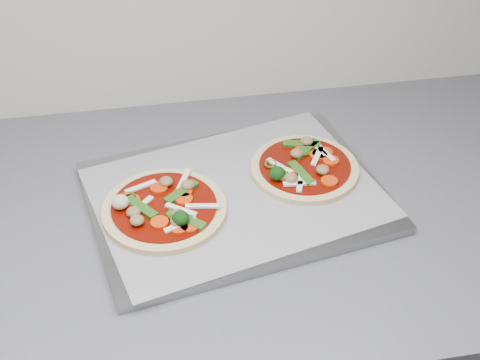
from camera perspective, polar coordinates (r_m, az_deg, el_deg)
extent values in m
cube|color=slate|center=(0.98, -4.97, -3.81)|extent=(3.60, 0.60, 0.04)
cube|color=gray|center=(0.98, -0.35, -1.45)|extent=(0.47, 0.38, 0.01)
cube|color=gray|center=(0.97, -0.35, -1.10)|extent=(0.46, 0.38, 0.00)
cylinder|color=#E1C17E|center=(0.94, -6.47, -2.52)|extent=(0.21, 0.21, 0.01)
cylinder|color=#6D1203|center=(0.94, -6.50, -2.22)|extent=(0.17, 0.17, 0.00)
cylinder|color=#F13B10|center=(0.94, -4.81, -1.64)|extent=(0.04, 0.04, 0.00)
cylinder|color=#F13B10|center=(0.95, -9.61, -1.57)|extent=(0.04, 0.04, 0.00)
cylinder|color=#F13B10|center=(0.95, -9.26, -1.72)|extent=(0.04, 0.04, 0.00)
cube|color=#295E18|center=(0.91, -4.66, -3.38)|extent=(0.05, 0.05, 0.00)
cube|color=white|center=(0.92, -5.06, -2.55)|extent=(0.04, 0.04, 0.00)
cube|color=white|center=(0.98, -4.80, 0.07)|extent=(0.03, 0.05, 0.00)
cylinder|color=#F13B10|center=(0.90, -5.23, -4.07)|extent=(0.03, 0.03, 0.00)
ellipsoid|color=olive|center=(0.91, -5.28, -2.95)|extent=(0.03, 0.03, 0.01)
cylinder|color=#F13B10|center=(0.90, -4.35, -3.93)|extent=(0.04, 0.04, 0.00)
cylinder|color=#F13B10|center=(0.95, -4.85, -1.02)|extent=(0.03, 0.03, 0.00)
ellipsoid|color=olive|center=(0.96, -4.49, -0.42)|extent=(0.02, 0.02, 0.01)
ellipsoid|color=olive|center=(0.97, -6.32, -0.13)|extent=(0.03, 0.03, 0.01)
cube|color=white|center=(0.97, -8.48, -0.58)|extent=(0.05, 0.02, 0.00)
cylinder|color=#F13B10|center=(0.91, -6.88, -3.61)|extent=(0.03, 0.03, 0.00)
ellipsoid|color=#0F3D0D|center=(0.90, -5.09, -3.26)|extent=(0.03, 0.03, 0.02)
cylinder|color=#F13B10|center=(0.97, -6.93, -0.67)|extent=(0.03, 0.03, 0.00)
ellipsoid|color=olive|center=(0.92, -9.07, -2.72)|extent=(0.03, 0.03, 0.01)
ellipsoid|color=olive|center=(0.91, -8.78, -3.42)|extent=(0.02, 0.02, 0.01)
cube|color=white|center=(0.94, -8.49, -2.23)|extent=(0.04, 0.04, 0.00)
cube|color=#295E18|center=(0.95, -5.01, -1.01)|extent=(0.05, 0.05, 0.00)
torus|color=#2E460A|center=(0.96, -9.54, -1.39)|extent=(0.03, 0.03, 0.00)
cube|color=white|center=(0.93, -3.21, -2.24)|extent=(0.05, 0.02, 0.00)
torus|color=#2E460A|center=(0.92, -5.64, -2.96)|extent=(0.03, 0.03, 0.00)
cube|color=white|center=(0.90, -5.09, -3.85)|extent=(0.05, 0.03, 0.00)
cube|color=#295E18|center=(0.94, -8.45, -2.30)|extent=(0.05, 0.05, 0.00)
ellipsoid|color=olive|center=(0.90, -5.36, -3.48)|extent=(0.03, 0.03, 0.01)
ellipsoid|color=beige|center=(0.94, -10.17, -1.86)|extent=(0.03, 0.03, 0.02)
cylinder|color=#E1C17E|center=(1.01, 5.53, 0.98)|extent=(0.18, 0.18, 0.01)
cylinder|color=#6D1203|center=(1.01, 5.55, 1.25)|extent=(0.15, 0.15, 0.00)
torus|color=#2E460A|center=(1.00, 2.64, 1.37)|extent=(0.02, 0.02, 0.00)
cube|color=white|center=(1.04, 6.68, 2.74)|extent=(0.02, 0.05, 0.00)
ellipsoid|color=olive|center=(1.02, 4.87, 2.29)|extent=(0.02, 0.02, 0.01)
cylinder|color=#F13B10|center=(1.03, 6.62, 2.13)|extent=(0.03, 0.03, 0.00)
cube|color=white|center=(1.03, 7.28, 2.32)|extent=(0.02, 0.05, 0.00)
cube|color=white|center=(1.03, 6.62, 2.05)|extent=(0.03, 0.05, 0.00)
torus|color=#2E460A|center=(1.03, 5.48, 2.43)|extent=(0.02, 0.02, 0.00)
cube|color=#295E18|center=(1.04, 5.69, 2.65)|extent=(0.05, 0.05, 0.00)
cube|color=white|center=(1.00, 3.41, 1.19)|extent=(0.03, 0.04, 0.00)
ellipsoid|color=olive|center=(1.05, 5.73, 3.33)|extent=(0.03, 0.03, 0.01)
cube|color=#295E18|center=(1.05, 5.27, 3.04)|extent=(0.06, 0.03, 0.00)
cylinder|color=#F13B10|center=(0.99, 4.04, 0.55)|extent=(0.03, 0.03, 0.00)
cube|color=white|center=(0.97, 5.18, -0.09)|extent=(0.02, 0.05, 0.00)
cylinder|color=#F13B10|center=(0.98, 4.19, 0.19)|extent=(0.04, 0.04, 0.00)
cylinder|color=#F13B10|center=(1.03, 6.85, 2.20)|extent=(0.03, 0.03, 0.00)
cube|color=#295E18|center=(0.99, 5.23, 0.60)|extent=(0.03, 0.06, 0.00)
ellipsoid|color=#0F3D0D|center=(0.97, 3.23, 0.57)|extent=(0.03, 0.03, 0.02)
cylinder|color=#F13B10|center=(1.02, 7.76, 1.66)|extent=(0.03, 0.03, 0.00)
ellipsoid|color=olive|center=(0.97, 4.37, 0.17)|extent=(0.03, 0.03, 0.01)
cylinder|color=#F13B10|center=(0.98, 7.62, -0.10)|extent=(0.03, 0.03, 0.00)
cylinder|color=#F13B10|center=(1.05, 5.36, 2.92)|extent=(0.03, 0.03, 0.00)
ellipsoid|color=olive|center=(0.98, 3.53, 0.41)|extent=(0.03, 0.03, 0.01)
cube|color=white|center=(0.97, 5.11, -0.30)|extent=(0.05, 0.01, 0.00)
ellipsoid|color=olive|center=(0.99, 7.06, 0.88)|extent=(0.02, 0.02, 0.01)
cylinder|color=#F13B10|center=(1.04, 7.24, 2.35)|extent=(0.04, 0.04, 0.00)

